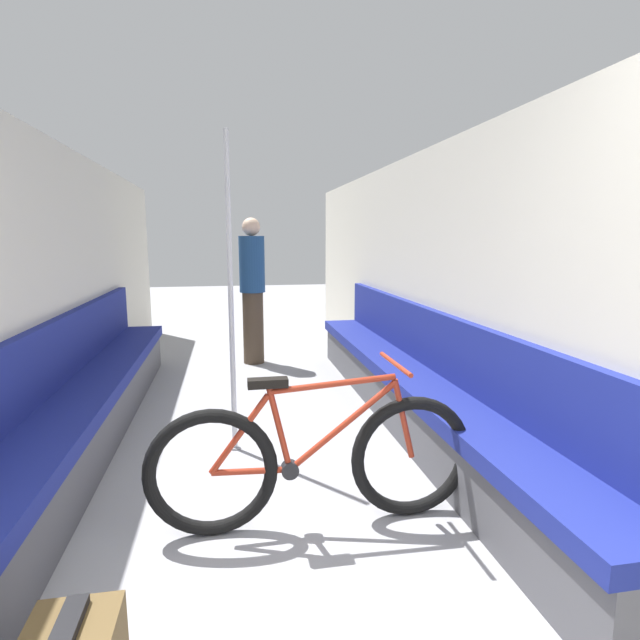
{
  "coord_description": "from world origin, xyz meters",
  "views": [
    {
      "loc": [
        -0.19,
        -0.74,
        1.5
      ],
      "look_at": [
        0.42,
        2.59,
        0.94
      ],
      "focal_mm": 28.0,
      "sensor_mm": 36.0,
      "label": 1
    }
  ],
  "objects_px": {
    "grab_pole_near": "(231,301)",
    "passenger_standing": "(252,289)",
    "bench_seat_row_left": "(83,408)",
    "bench_seat_row_right": "(413,389)",
    "bicycle": "(315,461)"
  },
  "relations": [
    {
      "from": "bench_seat_row_right",
      "to": "grab_pole_near",
      "type": "bearing_deg",
      "value": -172.59
    },
    {
      "from": "bicycle",
      "to": "passenger_standing",
      "type": "distance_m",
      "value": 3.57
    },
    {
      "from": "grab_pole_near",
      "to": "passenger_standing",
      "type": "distance_m",
      "value": 2.51
    },
    {
      "from": "bench_seat_row_left",
      "to": "bench_seat_row_right",
      "type": "distance_m",
      "value": 2.46
    },
    {
      "from": "bench_seat_row_left",
      "to": "bicycle",
      "type": "distance_m",
      "value": 1.9
    },
    {
      "from": "bench_seat_row_right",
      "to": "bicycle",
      "type": "bearing_deg",
      "value": -129.38
    },
    {
      "from": "bench_seat_row_left",
      "to": "passenger_standing",
      "type": "relative_size",
      "value": 2.76
    },
    {
      "from": "bicycle",
      "to": "bench_seat_row_right",
      "type": "bearing_deg",
      "value": 68.44
    },
    {
      "from": "grab_pole_near",
      "to": "passenger_standing",
      "type": "height_order",
      "value": "grab_pole_near"
    },
    {
      "from": "bench_seat_row_left",
      "to": "grab_pole_near",
      "type": "height_order",
      "value": "grab_pole_near"
    },
    {
      "from": "bench_seat_row_left",
      "to": "bench_seat_row_right",
      "type": "bearing_deg",
      "value": 0.0
    },
    {
      "from": "bicycle",
      "to": "passenger_standing",
      "type": "height_order",
      "value": "passenger_standing"
    },
    {
      "from": "passenger_standing",
      "to": "bench_seat_row_left",
      "type": "bearing_deg",
      "value": -27.93
    },
    {
      "from": "bench_seat_row_right",
      "to": "grab_pole_near",
      "type": "height_order",
      "value": "grab_pole_near"
    },
    {
      "from": "bench_seat_row_left",
      "to": "grab_pole_near",
      "type": "relative_size",
      "value": 2.17
    }
  ]
}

